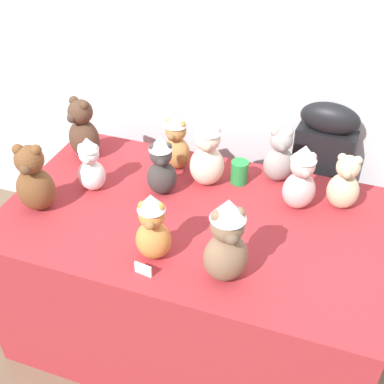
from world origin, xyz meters
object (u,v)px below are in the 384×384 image
Objects in this scene: teddy_bear_snow at (90,165)px; teddy_bear_blush at (301,178)px; teddy_bear_ginger at (153,228)px; teddy_bear_charcoal at (161,166)px; instrument_case at (315,196)px; teddy_bear_cream at (207,152)px; teddy_bear_cocoa at (83,130)px; party_cup_green at (239,172)px; teddy_bear_caramel at (176,142)px; teddy_bear_mocha at (227,242)px; teddy_bear_chestnut at (34,180)px; teddy_bear_sand at (344,184)px; display_table at (192,277)px; teddy_bear_ash at (279,157)px.

teddy_bear_snow is 0.87× the size of teddy_bear_blush.
teddy_bear_charcoal is at bearing 94.46° from teddy_bear_ginger.
teddy_bear_cream reaches higher than instrument_case.
teddy_bear_cocoa reaches higher than party_cup_green.
instrument_case is at bearing 42.07° from party_cup_green.
teddy_bear_charcoal reaches higher than teddy_bear_snow.
teddy_bear_caramel is 1.00× the size of teddy_bear_charcoal.
teddy_bear_snow is (-0.72, 0.32, -0.04)m from teddy_bear_mocha.
teddy_bear_blush is (0.89, 0.18, 0.02)m from teddy_bear_snow.
teddy_bear_sand is at bearing 4.45° from teddy_bear_chestnut.
instrument_case is 0.55m from teddy_bear_blush.
teddy_bear_chestnut is at bearing -164.57° from display_table.
teddy_bear_blush is at bearing -5.02° from teddy_bear_snow.
teddy_bear_sand is at bearing -3.62° from teddy_bear_snow.
teddy_bear_cream is (0.64, -0.02, 0.02)m from teddy_bear_cocoa.
teddy_bear_mocha is at bearing -85.52° from teddy_bear_cream.
teddy_bear_chestnut is 0.92× the size of teddy_bear_cream.
display_table is at bearing -51.12° from teddy_bear_caramel.
teddy_bear_chestnut is at bearing -138.92° from instrument_case.
teddy_bear_cocoa is at bearing -177.23° from party_cup_green.
teddy_bear_snow is (0.15, 0.20, -0.02)m from teddy_bear_chestnut.
teddy_bear_mocha is at bearing -40.60° from teddy_bear_snow.
teddy_bear_snow is at bearing -34.47° from teddy_bear_cocoa.
teddy_bear_chestnut reaches higher than teddy_bear_snow.
teddy_bear_charcoal is 2.65× the size of party_cup_green.
teddy_bear_cocoa is (-0.88, 0.56, -0.03)m from teddy_bear_mocha.
teddy_bear_snow reaches higher than teddy_bear_sand.
teddy_bear_ash reaches higher than display_table.
teddy_bear_cocoa is (-0.17, 0.23, 0.02)m from teddy_bear_snow.
teddy_bear_cocoa reaches higher than display_table.
teddy_bear_cocoa is 2.85× the size of party_cup_green.
teddy_bear_cocoa is at bearing 152.97° from teddy_bear_blush.
teddy_bear_cocoa is 0.78m from party_cup_green.
teddy_bear_blush is at bearing 16.88° from teddy_bear_cocoa.
teddy_bear_mocha reaches higher than display_table.
teddy_bear_mocha is 1.04m from teddy_bear_cocoa.
teddy_bear_sand is at bearing -17.35° from teddy_bear_cream.
teddy_bear_mocha is at bearing -121.82° from teddy_bear_sand.
teddy_bear_chestnut is 0.43m from teddy_bear_cocoa.
teddy_bear_blush is at bearing -92.50° from instrument_case.
teddy_bear_cream is (-0.30, -0.14, 0.04)m from teddy_bear_ash.
teddy_bear_mocha reaches higher than teddy_bear_caramel.
instrument_case is 9.76× the size of party_cup_green.
instrument_case is at bearing 19.88° from teddy_bear_chestnut.
party_cup_green is (0.78, 0.04, -0.09)m from teddy_bear_cocoa.
teddy_bear_sand is at bearing 20.21° from teddy_bear_cocoa.
teddy_bear_caramel is 1.11× the size of teddy_bear_sand.
teddy_bear_cream is at bearing -176.97° from teddy_bear_sand.
teddy_bear_caramel reaches higher than teddy_bear_ash.
party_cup_green is (0.14, 0.06, -0.11)m from teddy_bear_cream.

